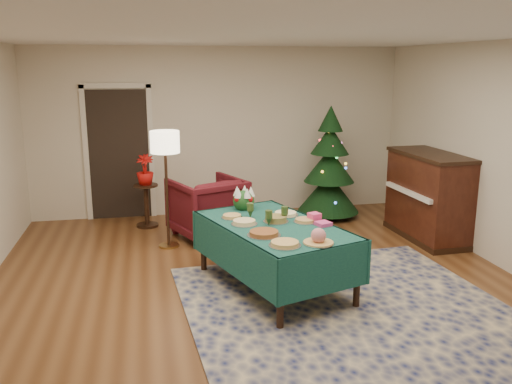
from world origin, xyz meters
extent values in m
plane|color=#593319|center=(0.00, 0.00, 0.00)|extent=(7.00, 7.00, 0.00)
plane|color=white|center=(0.00, 0.00, 2.70)|extent=(7.00, 7.00, 0.00)
plane|color=beige|center=(0.00, 3.50, 1.35)|extent=(6.00, 0.00, 6.00)
plane|color=beige|center=(0.00, -3.50, 1.35)|extent=(6.00, 0.00, 6.00)
cube|color=black|center=(-1.60, 3.48, 1.02)|extent=(0.92, 0.02, 2.04)
cube|color=silver|center=(-2.10, 3.48, 1.05)|extent=(0.08, 0.04, 2.14)
cube|color=silver|center=(-1.10, 3.48, 1.05)|extent=(0.08, 0.04, 2.14)
cube|color=silver|center=(-1.60, 3.48, 2.10)|extent=(1.08, 0.04, 0.08)
cube|color=navy|center=(0.80, -1.02, 0.01)|extent=(3.49, 4.42, 0.02)
cylinder|color=black|center=(-0.01, -0.73, 0.37)|extent=(0.07, 0.07, 0.73)
cylinder|color=black|center=(-0.55, 0.88, 0.37)|extent=(0.07, 0.07, 0.73)
cylinder|color=black|center=(0.86, -0.44, 0.37)|extent=(0.07, 0.07, 0.73)
cylinder|color=black|center=(0.31, 1.17, 0.37)|extent=(0.07, 0.07, 0.73)
cube|color=#124241|center=(0.15, 0.22, 0.71)|extent=(1.61, 2.10, 0.04)
cube|color=#124241|center=(-0.14, 1.09, 0.50)|extent=(1.05, 0.38, 0.46)
cube|color=#124241|center=(0.44, -0.65, 0.50)|extent=(1.05, 0.38, 0.46)
cube|color=#124241|center=(0.65, 0.39, 0.50)|extent=(0.63, 1.79, 0.46)
cube|color=#124241|center=(-0.35, 0.05, 0.50)|extent=(0.63, 1.79, 0.46)
cylinder|color=silver|center=(0.09, -0.50, 0.74)|extent=(0.31, 0.31, 0.01)
cylinder|color=tan|center=(0.09, -0.50, 0.76)|extent=(0.26, 0.26, 0.03)
cylinder|color=silver|center=(0.42, -0.50, 0.74)|extent=(0.30, 0.30, 0.01)
sphere|color=#CC727A|center=(0.42, -0.50, 0.82)|extent=(0.15, 0.15, 0.15)
cylinder|color=silver|center=(-0.04, -0.15, 0.74)|extent=(0.34, 0.34, 0.01)
cylinder|color=brown|center=(-0.04, -0.15, 0.76)|extent=(0.29, 0.29, 0.04)
cylinder|color=silver|center=(0.50, 0.23, 0.74)|extent=(0.25, 0.25, 0.01)
cylinder|color=#B2844C|center=(0.50, 0.23, 0.76)|extent=(0.21, 0.21, 0.03)
cylinder|color=silver|center=(-0.17, 0.28, 0.74)|extent=(0.28, 0.28, 0.01)
cylinder|color=#D8BF7F|center=(-0.17, 0.28, 0.76)|extent=(0.24, 0.24, 0.04)
cylinder|color=silver|center=(0.19, 0.30, 0.74)|extent=(0.28, 0.28, 0.01)
cylinder|color=maroon|center=(0.19, 0.30, 0.77)|extent=(0.24, 0.24, 0.06)
cylinder|color=silver|center=(0.36, 0.54, 0.74)|extent=(0.29, 0.29, 0.01)
cylinder|color=#F2EACC|center=(0.36, 0.54, 0.76)|extent=(0.25, 0.25, 0.03)
cylinder|color=silver|center=(-0.26, 0.55, 0.74)|extent=(0.24, 0.24, 0.01)
cylinder|color=tan|center=(-0.26, 0.55, 0.76)|extent=(0.20, 0.20, 0.03)
cone|color=#2D471E|center=(-0.05, 0.53, 0.78)|extent=(0.07, 0.07, 0.09)
cylinder|color=#2D471E|center=(-0.05, 0.53, 0.86)|extent=(0.08, 0.08, 0.09)
cone|color=#2D471E|center=(0.29, 0.31, 0.78)|extent=(0.07, 0.07, 0.09)
cylinder|color=#2D471E|center=(0.29, 0.31, 0.86)|extent=(0.08, 0.08, 0.09)
cone|color=#2D471E|center=(0.08, 0.18, 0.78)|extent=(0.07, 0.07, 0.09)
cylinder|color=#2D471E|center=(0.08, 0.18, 0.86)|extent=(0.08, 0.08, 0.09)
cube|color=#E23E88|center=(0.66, 0.08, 0.75)|extent=(0.19, 0.19, 0.04)
cube|color=#EA417C|center=(0.61, 0.24, 0.78)|extent=(0.15, 0.15, 0.10)
sphere|color=#1E4C1E|center=(-0.06, 0.92, 0.83)|extent=(0.25, 0.25, 0.25)
cone|color=white|center=(0.03, 0.92, 0.95)|extent=(0.10, 0.10, 0.12)
cone|color=white|center=(-0.03, 1.00, 0.95)|extent=(0.10, 0.10, 0.12)
cone|color=white|center=(-0.13, 0.97, 0.95)|extent=(0.10, 0.10, 0.12)
cone|color=white|center=(-0.13, 0.87, 0.95)|extent=(0.10, 0.10, 0.12)
cone|color=white|center=(-0.03, 0.84, 0.95)|extent=(0.10, 0.10, 0.12)
sphere|color=#B20C0F|center=(0.03, 0.98, 0.87)|extent=(0.07, 0.07, 0.07)
sphere|color=#B20C0F|center=(-0.12, 1.01, 0.87)|extent=(0.07, 0.07, 0.07)
sphere|color=#B20C0F|center=(-0.15, 0.86, 0.87)|extent=(0.07, 0.07, 0.07)
sphere|color=#B20C0F|center=(0.00, 0.83, 0.87)|extent=(0.07, 0.07, 0.07)
imported|color=#501119|center=(-0.35, 2.24, 0.47)|extent=(1.17, 1.14, 0.94)
cylinder|color=#A57F3F|center=(-0.93, 1.86, 0.01)|extent=(0.27, 0.27, 0.03)
cylinder|color=black|center=(-0.93, 1.86, 0.72)|extent=(0.04, 0.04, 1.43)
cylinder|color=#FFEABF|center=(-0.93, 1.86, 1.43)|extent=(0.38, 0.38, 0.29)
cylinder|color=black|center=(-1.21, 2.89, 0.02)|extent=(0.33, 0.33, 0.04)
cylinder|color=black|center=(-1.21, 2.89, 0.32)|extent=(0.07, 0.07, 0.60)
cylinder|color=black|center=(-1.21, 2.89, 0.64)|extent=(0.37, 0.37, 0.03)
imported|color=red|center=(-1.21, 2.89, 0.78)|extent=(0.25, 0.45, 0.25)
cylinder|color=black|center=(1.68, 2.88, 0.07)|extent=(0.11, 0.11, 0.14)
cone|color=black|center=(1.68, 2.88, 0.40)|extent=(1.02, 1.02, 0.63)
cone|color=black|center=(1.68, 2.88, 0.85)|extent=(0.83, 0.83, 0.54)
cone|color=black|center=(1.68, 2.88, 1.25)|extent=(0.63, 0.63, 0.45)
cone|color=black|center=(1.68, 2.88, 1.59)|extent=(0.41, 0.41, 0.40)
cube|color=black|center=(2.68, 1.52, 0.04)|extent=(0.67, 1.42, 0.08)
cube|color=black|center=(2.68, 1.52, 0.61)|extent=(0.65, 1.40, 1.14)
cube|color=black|center=(2.68, 1.52, 1.20)|extent=(0.69, 1.45, 0.05)
cube|color=white|center=(2.39, 1.51, 0.69)|extent=(0.17, 1.19, 0.06)
camera|label=1|loc=(-1.15, -5.23, 2.41)|focal=38.00mm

